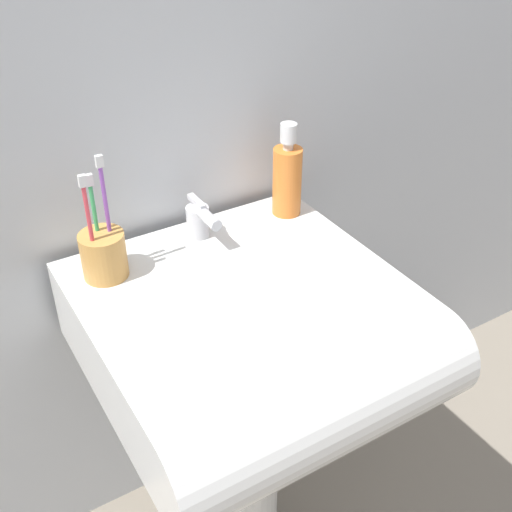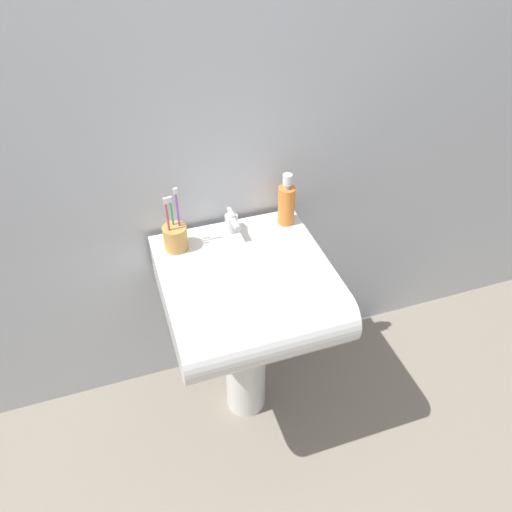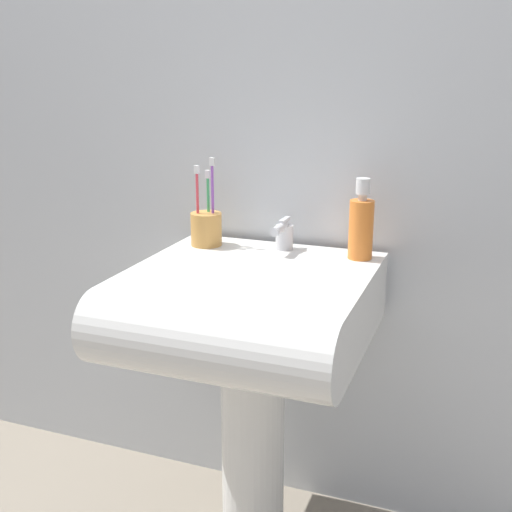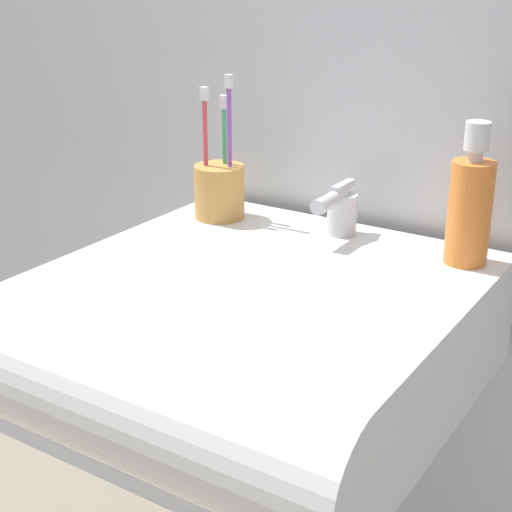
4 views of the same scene
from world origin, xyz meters
name	(u,v)px [view 1 (image 1 of 4)]	position (x,y,z in m)	size (l,w,h in m)	color
sink_pedestal	(242,458)	(0.00, 0.00, 0.29)	(0.15, 0.15, 0.58)	white
sink_basin	(257,341)	(0.00, -0.06, 0.66)	(0.53, 0.55, 0.16)	white
faucet	(200,220)	(0.02, 0.17, 0.78)	(0.04, 0.11, 0.08)	silver
toothbrush_cup	(103,253)	(-0.18, 0.15, 0.79)	(0.08, 0.08, 0.22)	#D19347
soap_bottle	(287,178)	(0.21, 0.17, 0.82)	(0.06, 0.06, 0.19)	orange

